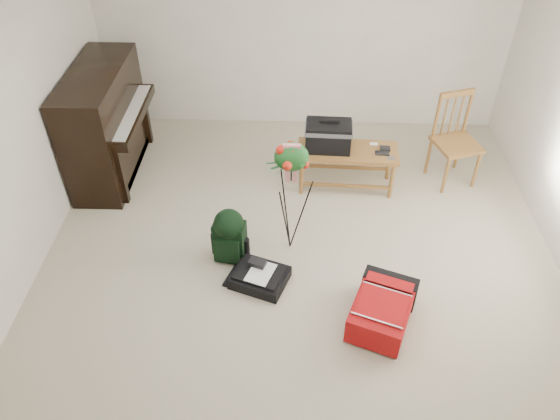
{
  "coord_description": "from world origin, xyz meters",
  "views": [
    {
      "loc": [
        -0.06,
        -3.6,
        3.85
      ],
      "look_at": [
        -0.19,
        0.35,
        0.47
      ],
      "focal_mm": 35.0,
      "sensor_mm": 36.0,
      "label": 1
    }
  ],
  "objects_px": {
    "black_duffel": "(260,276)",
    "red_suitcase": "(381,305)",
    "piano": "(107,125)",
    "flower_stand": "(291,199)",
    "dining_chair": "(456,141)",
    "green_backpack": "(229,234)",
    "bench": "(334,141)"
  },
  "relations": [
    {
      "from": "piano",
      "to": "green_backpack",
      "type": "bearing_deg",
      "value": -43.41
    },
    {
      "from": "red_suitcase",
      "to": "black_duffel",
      "type": "height_order",
      "value": "red_suitcase"
    },
    {
      "from": "red_suitcase",
      "to": "piano",
      "type": "bearing_deg",
      "value": 164.63
    },
    {
      "from": "piano",
      "to": "black_duffel",
      "type": "height_order",
      "value": "piano"
    },
    {
      "from": "flower_stand",
      "to": "black_duffel",
      "type": "bearing_deg",
      "value": -118.69
    },
    {
      "from": "bench",
      "to": "dining_chair",
      "type": "bearing_deg",
      "value": 10.16
    },
    {
      "from": "dining_chair",
      "to": "green_backpack",
      "type": "xyz_separation_m",
      "value": [
        -2.39,
        -1.4,
        -0.18
      ]
    },
    {
      "from": "piano",
      "to": "green_backpack",
      "type": "relative_size",
      "value": 2.54
    },
    {
      "from": "dining_chair",
      "to": "green_backpack",
      "type": "relative_size",
      "value": 1.77
    },
    {
      "from": "bench",
      "to": "red_suitcase",
      "type": "height_order",
      "value": "bench"
    },
    {
      "from": "black_duffel",
      "to": "green_backpack",
      "type": "distance_m",
      "value": 0.5
    },
    {
      "from": "piano",
      "to": "dining_chair",
      "type": "height_order",
      "value": "piano"
    },
    {
      "from": "flower_stand",
      "to": "piano",
      "type": "bearing_deg",
      "value": 149.55
    },
    {
      "from": "red_suitcase",
      "to": "green_backpack",
      "type": "distance_m",
      "value": 1.55
    },
    {
      "from": "piano",
      "to": "green_backpack",
      "type": "distance_m",
      "value": 2.11
    },
    {
      "from": "green_backpack",
      "to": "bench",
      "type": "bearing_deg",
      "value": 60.38
    },
    {
      "from": "dining_chair",
      "to": "red_suitcase",
      "type": "relative_size",
      "value": 1.26
    },
    {
      "from": "bench",
      "to": "flower_stand",
      "type": "bearing_deg",
      "value": -111.18
    },
    {
      "from": "dining_chair",
      "to": "red_suitcase",
      "type": "height_order",
      "value": "dining_chair"
    },
    {
      "from": "piano",
      "to": "red_suitcase",
      "type": "xyz_separation_m",
      "value": [
        2.9,
        -2.12,
        -0.44
      ]
    },
    {
      "from": "piano",
      "to": "flower_stand",
      "type": "distance_m",
      "value": 2.44
    },
    {
      "from": "bench",
      "to": "dining_chair",
      "type": "xyz_separation_m",
      "value": [
        1.36,
        0.18,
        -0.09
      ]
    },
    {
      "from": "red_suitcase",
      "to": "green_backpack",
      "type": "height_order",
      "value": "green_backpack"
    },
    {
      "from": "black_duffel",
      "to": "red_suitcase",
      "type": "bearing_deg",
      "value": 0.99
    },
    {
      "from": "green_backpack",
      "to": "flower_stand",
      "type": "distance_m",
      "value": 0.67
    },
    {
      "from": "piano",
      "to": "flower_stand",
      "type": "height_order",
      "value": "flower_stand"
    },
    {
      "from": "bench",
      "to": "flower_stand",
      "type": "distance_m",
      "value": 1.12
    },
    {
      "from": "black_duffel",
      "to": "flower_stand",
      "type": "height_order",
      "value": "flower_stand"
    },
    {
      "from": "black_duffel",
      "to": "flower_stand",
      "type": "bearing_deg",
      "value": 80.99
    },
    {
      "from": "dining_chair",
      "to": "green_backpack",
      "type": "distance_m",
      "value": 2.78
    },
    {
      "from": "dining_chair",
      "to": "black_duffel",
      "type": "relative_size",
      "value": 1.75
    },
    {
      "from": "piano",
      "to": "flower_stand",
      "type": "bearing_deg",
      "value": -30.82
    }
  ]
}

